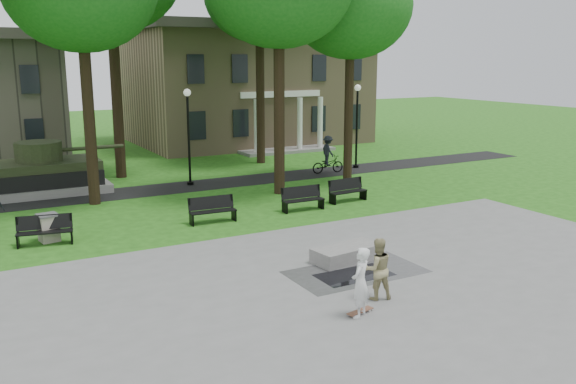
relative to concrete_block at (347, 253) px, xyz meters
name	(u,v)px	position (x,y,z in m)	size (l,w,h in m)	color
ground	(308,255)	(-0.77, 1.07, -0.24)	(120.00, 120.00, 0.00)	#215614
plaza	(410,310)	(-0.77, -3.93, -0.23)	(22.00, 16.00, 0.02)	gray
footpath	(183,187)	(-0.77, 13.07, -0.24)	(44.00, 2.60, 0.01)	black
building_right	(246,83)	(9.23, 27.07, 4.10)	(17.00, 12.00, 8.60)	#9E8460
tree_3	(351,7)	(7.23, 10.57, 8.35)	(6.00, 6.00, 11.19)	black
lamp_mid	(188,129)	(-0.27, 13.37, 2.55)	(0.36, 0.36, 4.73)	black
lamp_right	(357,119)	(9.73, 13.37, 2.55)	(0.36, 0.36, 4.73)	black
tank_monument	(35,175)	(-7.23, 15.07, 0.61)	(7.45, 3.40, 2.40)	gray
puddle	(354,275)	(-0.56, -1.21, -0.22)	(2.20, 1.20, 0.00)	black
concrete_block	(347,253)	(0.00, 0.00, 0.00)	(2.20, 1.00, 0.45)	gray
skateboard	(360,312)	(-2.00, -3.52, -0.19)	(0.78, 0.20, 0.07)	brown
skateboarder	(360,282)	(-2.11, -3.65, 0.65)	(0.64, 0.42, 1.75)	silver
friend_watching	(377,269)	(-1.06, -2.94, 0.60)	(0.80, 0.62, 1.64)	tan
cyclist	(328,158)	(7.45, 12.80, 0.60)	(1.89, 1.09, 2.06)	black
park_bench_0	(44,230)	(-7.99, 6.35, 0.28)	(1.85, 0.86, 1.00)	black
park_bench_1	(212,209)	(-1.96, 6.28, 0.28)	(1.82, 0.63, 1.00)	black
park_bench_2	(302,198)	(2.02, 6.24, 0.28)	(1.82, 0.59, 1.00)	black
park_bench_3	(347,190)	(4.56, 6.69, 0.28)	(1.83, 0.64, 1.00)	black
trash_bin	(49,228)	(-7.81, 6.69, 0.24)	(0.76, 0.76, 0.96)	#ABA58D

